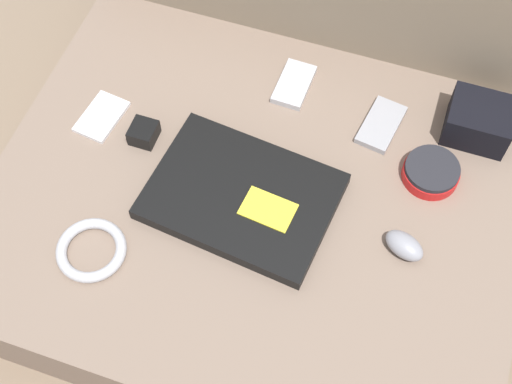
{
  "coord_description": "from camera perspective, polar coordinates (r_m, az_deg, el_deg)",
  "views": [
    {
      "loc": [
        0.2,
        -0.59,
        1.24
      ],
      "look_at": [
        0.0,
        0.0,
        0.17
      ],
      "focal_mm": 50.0,
      "sensor_mm": 36.0,
      "label": 1
    }
  ],
  "objects": [
    {
      "name": "phone_small",
      "position": [
        1.4,
        3.06,
        8.6
      ],
      "size": [
        0.06,
        0.11,
        0.01
      ],
      "rotation": [
        0.0,
        0.0,
        -0.03
      ],
      "color": "#B7B7BC",
      "rests_on": "couch_seat"
    },
    {
      "name": "ground_plane",
      "position": [
        1.39,
        0.0,
        -3.45
      ],
      "size": [
        8.0,
        8.0,
        0.0
      ],
      "primitive_type": "plane",
      "color": "#7A6651"
    },
    {
      "name": "speaker_puck",
      "position": [
        1.31,
        13.84,
        1.55
      ],
      "size": [
        0.1,
        0.1,
        0.03
      ],
      "color": "red",
      "rests_on": "couch_seat"
    },
    {
      "name": "charger_brick",
      "position": [
        1.33,
        -8.98,
        4.7
      ],
      "size": [
        0.05,
        0.05,
        0.03
      ],
      "color": "black",
      "rests_on": "couch_seat"
    },
    {
      "name": "laptop",
      "position": [
        1.25,
        -1.13,
        -0.35
      ],
      "size": [
        0.34,
        0.26,
        0.03
      ],
      "rotation": [
        0.0,
        0.0,
        -0.11
      ],
      "color": "black",
      "rests_on": "couch_seat"
    },
    {
      "name": "phone_black",
      "position": [
        1.38,
        -12.25,
        5.91
      ],
      "size": [
        0.08,
        0.11,
        0.01
      ],
      "rotation": [
        0.0,
        0.0,
        -0.13
      ],
      "color": "silver",
      "rests_on": "couch_seat"
    },
    {
      "name": "camera_pouch",
      "position": [
        1.37,
        17.41,
        5.45
      ],
      "size": [
        0.12,
        0.1,
        0.07
      ],
      "color": "black",
      "rests_on": "couch_seat"
    },
    {
      "name": "computer_mouse",
      "position": [
        1.22,
        11.78,
        -4.22
      ],
      "size": [
        0.08,
        0.07,
        0.04
      ],
      "rotation": [
        0.0,
        0.0,
        -0.4
      ],
      "color": "gray",
      "rests_on": "couch_seat"
    },
    {
      "name": "cable_coil",
      "position": [
        1.23,
        -13.04,
        -4.54
      ],
      "size": [
        0.12,
        0.12,
        0.02
      ],
      "color": "#B2B2B7",
      "rests_on": "couch_seat"
    },
    {
      "name": "couch_seat",
      "position": [
        1.32,
        0.0,
        -2.03
      ],
      "size": [
        0.95,
        0.76,
        0.15
      ],
      "color": "#7A6656",
      "rests_on": "ground_plane"
    },
    {
      "name": "phone_silver",
      "position": [
        1.36,
        9.98,
        5.33
      ],
      "size": [
        0.08,
        0.12,
        0.01
      ],
      "rotation": [
        0.0,
        0.0,
        -0.16
      ],
      "color": "#99999E",
      "rests_on": "couch_seat"
    }
  ]
}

